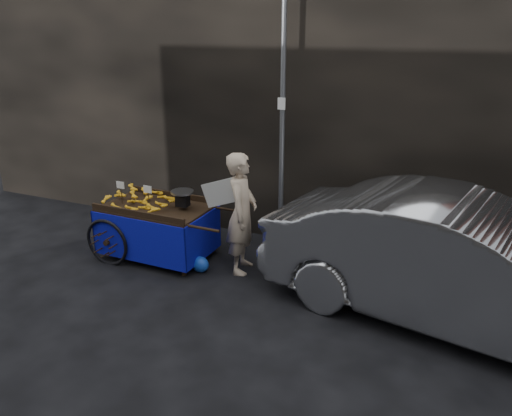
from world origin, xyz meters
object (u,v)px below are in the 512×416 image
at_px(vendor, 242,213).
at_px(parked_car, 460,264).
at_px(banana_cart, 154,211).
at_px(plastic_bag, 200,264).

distance_m(vendor, parked_car, 3.04).
height_order(vendor, parked_car, vendor).
relative_size(vendor, parked_car, 0.38).
bearing_deg(banana_cart, parked_car, -0.73).
height_order(banana_cart, vendor, vendor).
bearing_deg(vendor, banana_cart, 82.87).
bearing_deg(plastic_bag, parked_car, 1.36).
bearing_deg(vendor, plastic_bag, 109.37).
height_order(banana_cart, plastic_bag, banana_cart).
bearing_deg(parked_car, banana_cart, 99.35).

